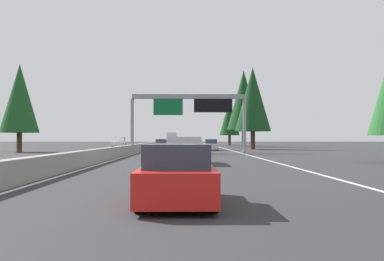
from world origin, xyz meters
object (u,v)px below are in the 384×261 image
Objects in this scene: sedan_far_right at (177,176)px; sedan_far_left at (211,145)px; conifer_right_distant at (230,117)px; sign_gantry_overhead at (190,106)px; conifer_left_near at (20,98)px; bus_near_right at (172,138)px; pickup_near_center at (186,141)px; minivan_far_center at (185,149)px; conifer_right_far at (244,100)px; sedan_mid_right at (161,145)px; conifer_right_mid at (253,99)px; oncoming_near at (119,142)px.

sedan_far_right and sedan_far_left have the same top height.
sign_gantry_overhead is at bearing 170.29° from conifer_right_distant.
bus_near_right is at bearing -11.67° from conifer_left_near.
sedan_far_right is at bearing 179.91° from pickup_near_center.
conifer_right_distant is at bearing -7.35° from minivan_far_center.
sedan_far_right is at bearing -156.32° from conifer_left_near.
sedan_far_left is 61.10m from pickup_near_center.
pickup_near_center is (-5.59, -3.78, -0.80)m from bus_near_right.
conifer_right_far reaches higher than sign_gantry_overhead.
sedan_far_left is 0.30× the size of conifer_right_far.
bus_near_right is at bearing 2.15° from minivan_far_center.
pickup_near_center is 0.55× the size of conifer_left_near.
pickup_near_center reaches higher than minivan_far_center.
sign_gantry_overhead is 2.88× the size of sedan_far_left.
conifer_right_mid reaches higher than sedan_mid_right.
oncoming_near is 30.68m from conifer_right_distant.
conifer_right_far reaches higher than conifer_left_near.
minivan_far_center is 94.24m from pickup_near_center.
minivan_far_center is at bearing 165.73° from conifer_right_mid.
sedan_mid_right is 0.42× the size of conifer_right_distant.
conifer_right_mid is at bearing -14.27° from minivan_far_center.
conifer_left_near is (-31.27, 7.12, 5.31)m from oncoming_near.
conifer_right_mid reaches higher than sedan_far_left.
sign_gantry_overhead is 2.54× the size of minivan_far_center.
sedan_far_left is 0.37× the size of conifer_right_mid.
conifer_right_mid is 0.81× the size of conifer_right_far.
minivan_far_center is at bearing 172.65° from conifer_right_distant.
pickup_near_center reaches higher than sedan_far_right.
pickup_near_center reaches higher than sedan_mid_right.
minivan_far_center reaches higher than sedan_far_right.
conifer_left_near is (25.00, 19.20, 5.27)m from minivan_far_center.
sign_gantry_overhead is 2.88× the size of sedan_mid_right.
oncoming_near is 0.54× the size of conifer_right_distant.
conifer_right_far is (21.25, -14.71, 8.23)m from sedan_mid_right.
sedan_mid_right is 18.82m from oncoming_near.
conifer_right_distant is at bearing -0.30° from conifer_right_mid.
minivan_far_center is (18.46, -0.15, 0.27)m from sedan_far_right.
minivan_far_center is 0.34× the size of conifer_right_far.
conifer_right_far is at bearing -10.42° from minivan_far_center.
conifer_right_far reaches higher than sedan_far_left.
pickup_near_center is 0.54× the size of conifer_right_distant.
bus_near_right is at bearing 169.17° from oncoming_near.
oncoming_near is (74.73, 11.94, 0.23)m from sedan_far_right.
conifer_right_distant reaches higher than sedan_mid_right.
conifer_right_mid is (-61.59, -13.48, 5.51)m from bus_near_right.
sign_gantry_overhead is at bearing 150.61° from conifer_right_mid.
conifer_right_far is (60.75, -11.17, 7.96)m from minivan_far_center.
bus_near_right is at bearing 3.12° from sign_gantry_overhead.
oncoming_near is (56.27, 12.08, -0.04)m from minivan_far_center.
sign_gantry_overhead is 36.87m from oncoming_near.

